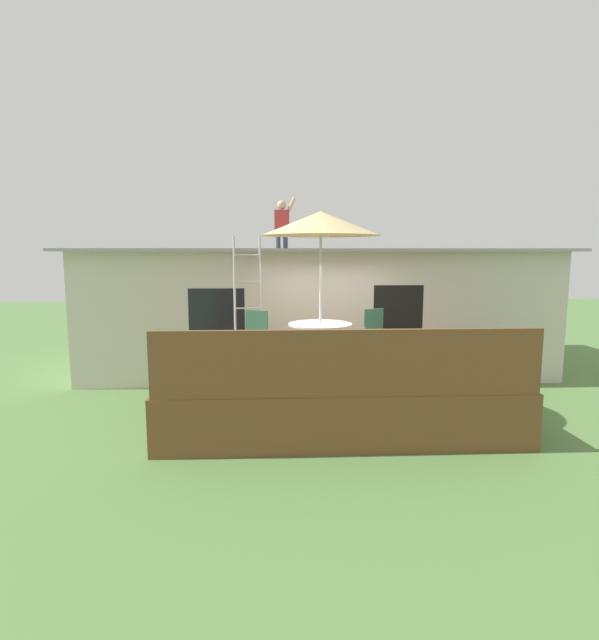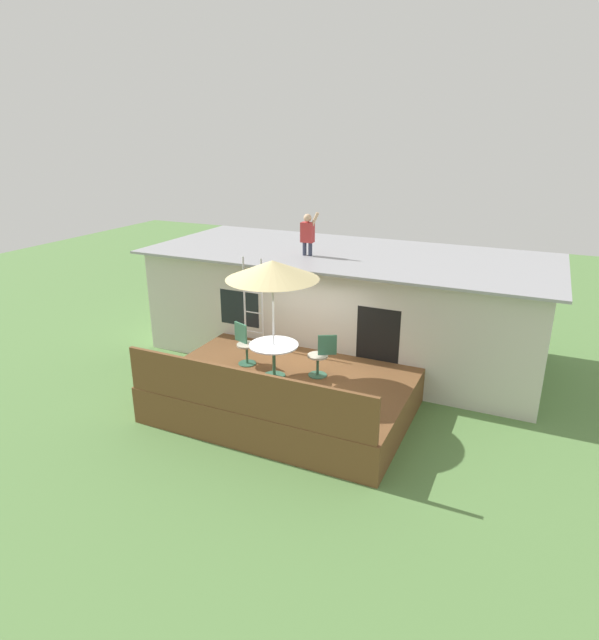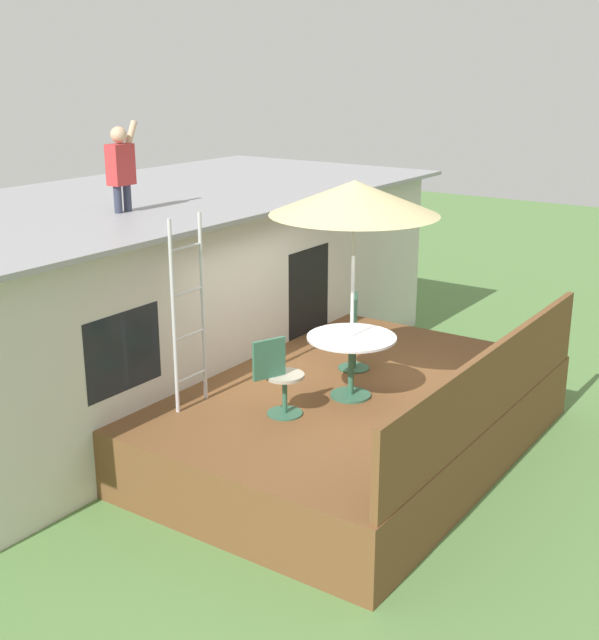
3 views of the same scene
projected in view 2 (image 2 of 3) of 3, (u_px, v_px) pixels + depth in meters
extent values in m
plane|color=#567F42|center=(287.00, 408.00, 11.68)|extent=(40.00, 40.00, 0.00)
cube|color=beige|center=(345.00, 304.00, 14.31)|extent=(10.00, 4.00, 2.72)
cube|color=#99999E|center=(347.00, 254.00, 13.85)|extent=(10.50, 4.50, 0.06)
cube|color=black|center=(240.00, 308.00, 13.38)|extent=(1.10, 0.03, 0.90)
cube|color=black|center=(377.00, 350.00, 12.11)|extent=(1.00, 0.03, 2.00)
cube|color=brown|center=(287.00, 392.00, 11.55)|extent=(5.26, 3.73, 0.80)
cube|color=brown|center=(243.00, 392.00, 9.71)|extent=(5.16, 0.08, 0.90)
cylinder|color=#33664C|center=(274.00, 376.00, 11.36)|extent=(0.48, 0.48, 0.03)
cylinder|color=#33664C|center=(274.00, 361.00, 11.24)|extent=(0.07, 0.07, 0.71)
cylinder|color=silver|center=(274.00, 345.00, 11.12)|extent=(1.04, 1.04, 0.03)
cylinder|color=silver|center=(273.00, 324.00, 10.96)|extent=(0.04, 0.04, 2.40)
cone|color=beige|center=(272.00, 270.00, 10.58)|extent=(1.90, 1.90, 0.38)
cylinder|color=silver|center=(245.00, 301.00, 12.76)|extent=(0.04, 0.04, 2.20)
cylinder|color=silver|center=(262.00, 304.00, 12.57)|extent=(0.04, 0.04, 2.20)
cylinder|color=silver|center=(254.00, 332.00, 12.91)|extent=(0.48, 0.03, 0.03)
cylinder|color=silver|center=(254.00, 313.00, 12.75)|extent=(0.48, 0.03, 0.03)
cylinder|color=silver|center=(253.00, 293.00, 12.58)|extent=(0.48, 0.03, 0.03)
cylinder|color=silver|center=(252.00, 272.00, 12.41)|extent=(0.48, 0.03, 0.03)
cylinder|color=#33384C|center=(305.00, 249.00, 13.49)|extent=(0.10, 0.10, 0.34)
cylinder|color=#33384C|center=(310.00, 249.00, 13.42)|extent=(0.10, 0.10, 0.34)
cube|color=#B73333|center=(307.00, 232.00, 13.31)|extent=(0.32, 0.20, 0.50)
sphere|color=tan|center=(308.00, 218.00, 13.19)|extent=(0.20, 0.20, 0.20)
cylinder|color=tan|center=(314.00, 221.00, 13.14)|extent=(0.26, 0.08, 0.44)
cylinder|color=#33664C|center=(247.00, 363.00, 11.99)|extent=(0.40, 0.40, 0.02)
cylinder|color=#33664C|center=(247.00, 354.00, 11.92)|extent=(0.06, 0.06, 0.44)
cylinder|color=#A59E8C|center=(247.00, 345.00, 11.84)|extent=(0.44, 0.44, 0.04)
cube|color=#33664C|center=(241.00, 333.00, 11.90)|extent=(0.39, 0.18, 0.44)
cylinder|color=#33664C|center=(318.00, 375.00, 11.42)|extent=(0.40, 0.40, 0.02)
cylinder|color=#33664C|center=(318.00, 366.00, 11.35)|extent=(0.06, 0.06, 0.44)
cylinder|color=#A59E8C|center=(318.00, 356.00, 11.27)|extent=(0.44, 0.44, 0.04)
cube|color=#33664C|center=(327.00, 345.00, 11.20)|extent=(0.37, 0.23, 0.44)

